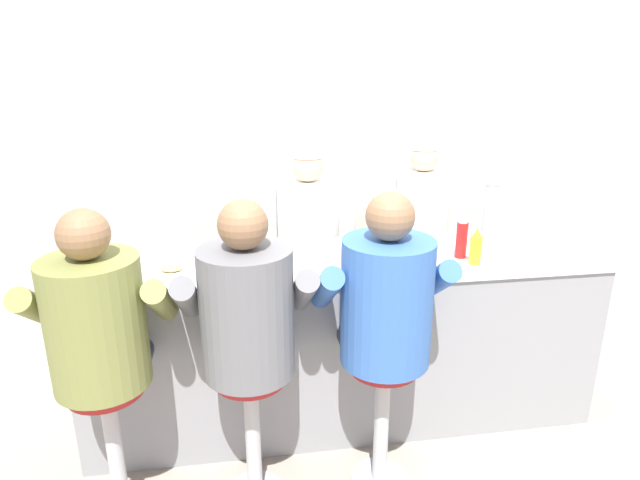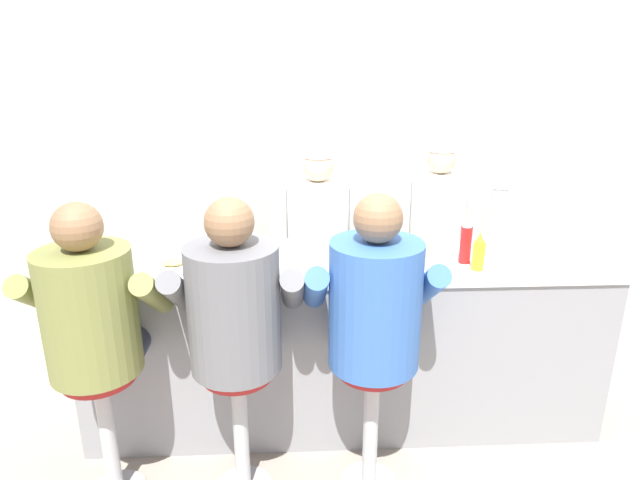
# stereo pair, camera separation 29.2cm
# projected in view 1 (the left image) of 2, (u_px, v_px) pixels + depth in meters

# --- Properties ---
(ground_plane) EXTENTS (20.00, 20.00, 0.00)m
(ground_plane) POSITION_uv_depth(u_px,v_px,m) (353.00, 450.00, 3.00)
(ground_plane) COLOR #9E9384
(wall_back) EXTENTS (10.00, 0.06, 2.70)m
(wall_back) POSITION_uv_depth(u_px,v_px,m) (310.00, 158.00, 4.23)
(wall_back) COLOR beige
(wall_back) RESTS_ON ground_plane
(diner_counter) EXTENTS (2.96, 0.72, 1.03)m
(diner_counter) POSITION_uv_depth(u_px,v_px,m) (342.00, 338.00, 3.18)
(diner_counter) COLOR gray
(diner_counter) RESTS_ON ground_plane
(ketchup_bottle_red) EXTENTS (0.06, 0.06, 0.26)m
(ketchup_bottle_red) POSITION_uv_depth(u_px,v_px,m) (462.00, 237.00, 2.98)
(ketchup_bottle_red) COLOR red
(ketchup_bottle_red) RESTS_ON diner_counter
(mustard_bottle_yellow) EXTENTS (0.06, 0.06, 0.20)m
(mustard_bottle_yellow) POSITION_uv_depth(u_px,v_px,m) (476.00, 247.00, 2.89)
(mustard_bottle_yellow) COLOR yellow
(mustard_bottle_yellow) RESTS_ON diner_counter
(hot_sauce_bottle_orange) EXTENTS (0.04, 0.04, 0.16)m
(hot_sauce_bottle_orange) POSITION_uv_depth(u_px,v_px,m) (373.00, 257.00, 2.81)
(hot_sauce_bottle_orange) COLOR orange
(hot_sauce_bottle_orange) RESTS_ON diner_counter
(water_pitcher_clear) EXTENTS (0.15, 0.13, 0.23)m
(water_pitcher_clear) POSITION_uv_depth(u_px,v_px,m) (423.00, 222.00, 3.29)
(water_pitcher_clear) COLOR silver
(water_pitcher_clear) RESTS_ON diner_counter
(breakfast_plate) EXTENTS (0.24, 0.24, 0.05)m
(breakfast_plate) POSITION_uv_depth(u_px,v_px,m) (172.00, 272.00, 2.77)
(breakfast_plate) COLOR white
(breakfast_plate) RESTS_ON diner_counter
(cereal_bowl) EXTENTS (0.16, 0.16, 0.06)m
(cereal_bowl) POSITION_uv_depth(u_px,v_px,m) (97.00, 265.00, 2.82)
(cereal_bowl) COLOR #4C7FB7
(cereal_bowl) RESTS_ON diner_counter
(coffee_mug_tan) EXTENTS (0.13, 0.09, 0.09)m
(coffee_mug_tan) POSITION_uv_depth(u_px,v_px,m) (419.00, 245.00, 3.07)
(coffee_mug_tan) COLOR beige
(coffee_mug_tan) RESTS_ON diner_counter
(cup_stack_steel) EXTENTS (0.09, 0.09, 0.41)m
(cup_stack_steel) POSITION_uv_depth(u_px,v_px,m) (490.00, 218.00, 3.03)
(cup_stack_steel) COLOR #B7BABF
(cup_stack_steel) RESTS_ON diner_counter
(napkin_dispenser_chrome) EXTENTS (0.11, 0.07, 0.13)m
(napkin_dispenser_chrome) POSITION_uv_depth(u_px,v_px,m) (351.00, 258.00, 2.81)
(napkin_dispenser_chrome) COLOR silver
(napkin_dispenser_chrome) RESTS_ON diner_counter
(diner_seated_olive) EXTENTS (0.63, 0.62, 1.51)m
(diner_seated_olive) POSITION_uv_depth(u_px,v_px,m) (100.00, 329.00, 2.33)
(diner_seated_olive) COLOR #B2B5BA
(diner_seated_olive) RESTS_ON ground_plane
(diner_seated_grey) EXTENTS (0.64, 0.63, 1.53)m
(diner_seated_grey) POSITION_uv_depth(u_px,v_px,m) (247.00, 318.00, 2.42)
(diner_seated_grey) COLOR #B2B5BA
(diner_seated_grey) RESTS_ON ground_plane
(diner_seated_blue) EXTENTS (0.65, 0.64, 1.54)m
(diner_seated_blue) POSITION_uv_depth(u_px,v_px,m) (384.00, 308.00, 2.52)
(diner_seated_blue) COLOR #B2B5BA
(diner_seated_blue) RESTS_ON ground_plane
(cook_in_whites_near) EXTENTS (0.64, 0.41, 1.65)m
(cook_in_whites_near) POSITION_uv_depth(u_px,v_px,m) (308.00, 244.00, 3.62)
(cook_in_whites_near) COLOR #232328
(cook_in_whites_near) RESTS_ON ground_plane
(cook_in_whites_far) EXTENTS (0.64, 0.41, 1.63)m
(cook_in_whites_far) POSITION_uv_depth(u_px,v_px,m) (420.00, 227.00, 4.00)
(cook_in_whites_far) COLOR #232328
(cook_in_whites_far) RESTS_ON ground_plane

